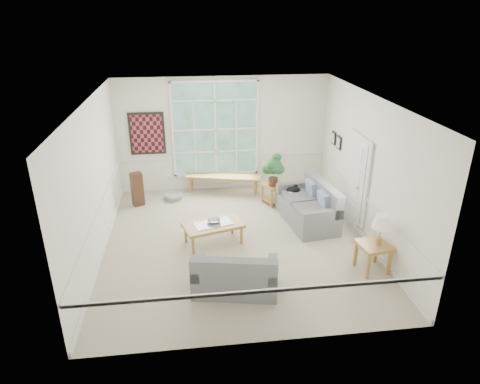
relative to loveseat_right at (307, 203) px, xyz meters
name	(u,v)px	position (x,y,z in m)	size (l,w,h in m)	color
floor	(237,241)	(-1.71, -0.69, -0.48)	(5.50, 6.00, 0.01)	#A99F8A
ceiling	(236,100)	(-1.71, -0.69, 2.52)	(5.50, 6.00, 0.02)	white
wall_back	(223,134)	(-1.71, 2.31, 1.02)	(5.50, 0.02, 3.00)	white
wall_front	(262,256)	(-1.71, -3.69, 1.02)	(5.50, 0.02, 3.00)	white
wall_left	(94,182)	(-4.46, -0.69, 1.02)	(0.02, 6.00, 3.00)	white
wall_right	(369,169)	(1.04, -0.69, 1.02)	(0.02, 6.00, 3.00)	white
window_back	(215,129)	(-1.91, 2.27, 1.17)	(2.30, 0.08, 2.40)	white
entry_door	(354,179)	(1.00, -0.09, 0.57)	(0.08, 0.90, 2.10)	white
door_sidelight	(365,186)	(1.00, -0.72, 0.67)	(0.08, 0.26, 1.90)	white
wall_art	(147,134)	(-3.66, 2.26, 1.12)	(0.90, 0.06, 1.10)	maroon
wall_frame_near	(339,143)	(1.00, 1.06, 1.07)	(0.04, 0.26, 0.32)	black
wall_frame_far	(333,138)	(1.00, 1.46, 1.07)	(0.04, 0.26, 0.32)	black
loveseat_right	(307,203)	(0.00, 0.00, 0.00)	(0.91, 1.76, 0.95)	slate
loveseat_front	(235,271)	(-1.93, -2.37, -0.08)	(1.45, 0.75, 0.79)	slate
coffee_table	(213,233)	(-2.20, -0.69, -0.25)	(1.21, 0.66, 0.45)	#A47539
pewter_bowl	(214,221)	(-2.17, -0.63, 0.02)	(0.35, 0.35, 0.09)	#A2A2A7
window_bench	(223,184)	(-1.76, 1.96, -0.25)	(1.97, 0.38, 0.46)	#A47539
end_table	(274,194)	(-0.55, 1.11, -0.22)	(0.51, 0.51, 0.51)	#A47539
houseplant	(273,170)	(-0.59, 1.04, 0.44)	(0.48, 0.48, 0.82)	#23522B
side_table	(372,257)	(0.69, -2.07, -0.19)	(0.55, 0.55, 0.56)	#A47539
table_lamp	(381,230)	(0.76, -2.09, 0.39)	(0.35, 0.35, 0.60)	white
pet_bed	(173,197)	(-3.08, 1.67, -0.41)	(0.46, 0.46, 0.14)	gray
floor_speaker	(137,189)	(-3.94, 1.42, -0.05)	(0.27, 0.21, 0.86)	#412719
cat	(293,190)	(-0.18, 0.60, 0.09)	(0.34, 0.24, 0.16)	black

